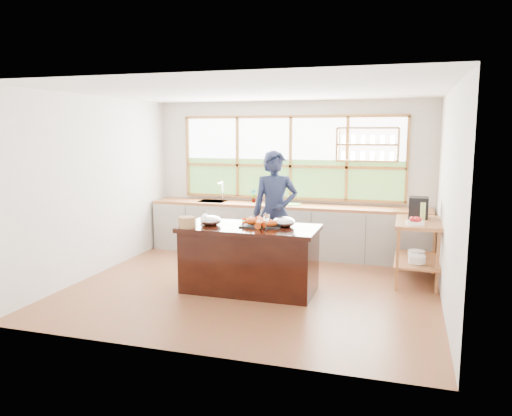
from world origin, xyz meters
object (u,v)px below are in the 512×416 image
at_px(cook, 275,213).
at_px(espresso_machine, 419,208).
at_px(wicker_basket, 187,222).
at_px(island, 250,258).

xyz_separation_m(cook, espresso_machine, (2.08, 0.42, 0.11)).
bearing_deg(wicker_basket, island, 22.82).
xyz_separation_m(cook, wicker_basket, (-0.88, -1.26, 0.03)).
distance_m(island, wicker_basket, 0.99).
height_order(cook, wicker_basket, cook).
bearing_deg(espresso_machine, island, -146.55).
bearing_deg(island, cook, 83.33).
relative_size(espresso_machine, wicker_basket, 1.37).
bearing_deg(espresso_machine, cook, -166.84).
bearing_deg(cook, island, -115.61).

